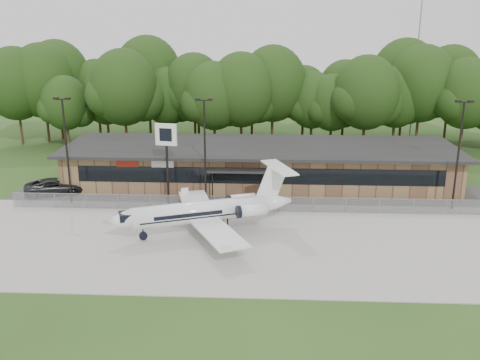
# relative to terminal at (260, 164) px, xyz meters

# --- Properties ---
(ground) EXTENTS (160.00, 160.00, 0.00)m
(ground) POSITION_rel_terminal_xyz_m (0.00, -23.94, -2.18)
(ground) COLOR #284217
(ground) RESTS_ON ground
(apron) EXTENTS (64.00, 18.00, 0.08)m
(apron) POSITION_rel_terminal_xyz_m (0.00, -15.94, -2.14)
(apron) COLOR #9E9B93
(apron) RESTS_ON ground
(parking_lot) EXTENTS (50.00, 9.00, 0.06)m
(parking_lot) POSITION_rel_terminal_xyz_m (0.00, -4.44, -2.15)
(parking_lot) COLOR #383835
(parking_lot) RESTS_ON ground
(terminal) EXTENTS (41.00, 11.65, 4.30)m
(terminal) POSITION_rel_terminal_xyz_m (0.00, 0.00, 0.00)
(terminal) COLOR olive
(terminal) RESTS_ON ground
(fence) EXTENTS (46.00, 0.04, 1.52)m
(fence) POSITION_rel_terminal_xyz_m (0.00, -8.94, -1.40)
(fence) COLOR gray
(fence) RESTS_ON ground
(treeline) EXTENTS (72.00, 12.00, 15.00)m
(treeline) POSITION_rel_terminal_xyz_m (0.00, 18.06, 5.32)
(treeline) COLOR black
(treeline) RESTS_ON ground
(radio_mast) EXTENTS (0.20, 0.20, 25.00)m
(radio_mast) POSITION_rel_terminal_xyz_m (22.00, 24.06, 10.32)
(radio_mast) COLOR gray
(radio_mast) RESTS_ON ground
(light_pole_left) EXTENTS (1.55, 0.30, 10.23)m
(light_pole_left) POSITION_rel_terminal_xyz_m (-18.00, -7.44, 3.80)
(light_pole_left) COLOR black
(light_pole_left) RESTS_ON ground
(light_pole_mid) EXTENTS (1.55, 0.30, 10.23)m
(light_pole_mid) POSITION_rel_terminal_xyz_m (-5.00, -7.44, 3.80)
(light_pole_mid) COLOR black
(light_pole_mid) RESTS_ON ground
(light_pole_right) EXTENTS (1.55, 0.30, 10.23)m
(light_pole_right) POSITION_rel_terminal_xyz_m (18.00, -7.44, 3.80)
(light_pole_right) COLOR black
(light_pole_right) RESTS_ON ground
(business_jet) EXTENTS (15.61, 13.96, 5.34)m
(business_jet) POSITION_rel_terminal_xyz_m (-4.15, -14.29, -0.27)
(business_jet) COLOR white
(business_jet) RESTS_ON ground
(suv) EXTENTS (6.54, 4.65, 1.65)m
(suv) POSITION_rel_terminal_xyz_m (-20.56, -4.78, -1.35)
(suv) COLOR #27272A
(suv) RESTS_ON ground
(pole_sign) EXTENTS (2.06, 0.59, 7.83)m
(pole_sign) POSITION_rel_terminal_xyz_m (-8.62, -7.14, 3.81)
(pole_sign) COLOR black
(pole_sign) RESTS_ON ground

